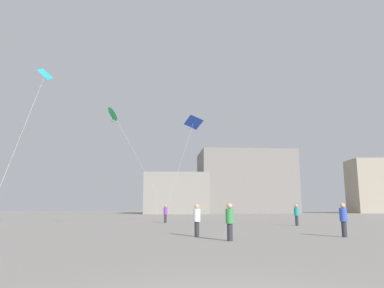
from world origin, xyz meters
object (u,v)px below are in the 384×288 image
person_in_green (230,220)px  kite_emerald_diamond (114,114)px  person_in_blue (343,218)px  person_in_white (197,219)px  person_in_purple (165,213)px  kite_cyan_delta (45,76)px  building_left_hall (177,194)px  building_centre_hall (245,182)px  person_in_teal (297,214)px  kite_cobalt_delta (193,123)px  building_right_hall (384,186)px

person_in_green → kite_emerald_diamond: bearing=170.0°
person_in_blue → person_in_green: person_in_blue is taller
person_in_white → person_in_green: (1.45, -2.57, 0.01)m
person_in_blue → person_in_purple: (-10.23, 17.84, 0.01)m
kite_cyan_delta → building_left_hall: size_ratio=0.73×
building_left_hall → building_centre_hall: size_ratio=0.64×
person_in_white → person_in_teal: (9.26, 11.20, 0.04)m
building_left_hall → person_in_white: bearing=-89.0°
person_in_purple → building_centre_hall: building_centre_hall is taller
person_in_blue → kite_cyan_delta: 24.76m
person_in_blue → kite_cobalt_delta: 18.93m
person_in_green → building_left_hall: size_ratio=0.11×
building_left_hall → person_in_teal: bearing=-79.6°
building_left_hall → building_centre_hall: (18.00, 6.87, 3.31)m
person_in_white → kite_emerald_diamond: kite_emerald_diamond is taller
person_in_blue → person_in_green: 6.77m
building_left_hall → building_right_hall: size_ratio=0.91×
person_in_green → building_centre_hall: (15.36, 77.48, 7.02)m
kite_emerald_diamond → kite_cyan_delta: size_ratio=0.77×
person_in_purple → kite_cyan_delta: 17.25m
kite_emerald_diamond → person_in_teal: bearing=1.7°
building_right_hall → building_centre_hall: bearing=175.4°
person_in_white → person_in_teal: person_in_teal is taller
person_in_blue → kite_emerald_diamond: kite_emerald_diamond is taller
person_in_white → building_left_hall: 68.15m
person_in_purple → building_right_hall: size_ratio=0.10×
kite_cyan_delta → building_centre_hall: 72.48m
building_left_hall → building_centre_hall: bearing=20.9°
person_in_purple → kite_emerald_diamond: bearing=-146.0°
kite_emerald_diamond → building_right_hall: size_ratio=0.52×
person_in_teal → kite_cyan_delta: (-21.37, -2.62, 11.25)m
person_in_white → person_in_teal: bearing=83.4°
person_in_white → person_in_purple: (-2.30, 17.22, 0.04)m
building_centre_hall → person_in_white: bearing=-102.6°
person_in_green → person_in_teal: 15.83m
kite_cobalt_delta → building_right_hall: size_ratio=0.52×
person_in_blue → kite_cobalt_delta: (-7.48, 15.03, 8.75)m
person_in_white → person_in_green: 2.95m
kite_cobalt_delta → kite_cyan_delta: kite_cyan_delta is taller
kite_cobalt_delta → building_left_hall: (-1.64, 53.63, -5.06)m
person_in_green → kite_cobalt_delta: (-1.00, 16.98, 8.77)m
person_in_blue → kite_emerald_diamond: (-14.67, 11.36, 8.64)m
building_right_hall → building_left_hall: bearing=-175.8°
kite_cobalt_delta → building_right_hall: bearing=47.7°
building_left_hall → building_right_hall: (54.00, 4.00, 2.26)m
person_in_white → person_in_teal: 14.53m
person_in_purple → person_in_teal: size_ratio=0.99×
person_in_blue → kite_cyan_delta: kite_cyan_delta is taller
person_in_blue → kite_cobalt_delta: kite_cobalt_delta is taller
kite_cyan_delta → person_in_purple: bearing=41.3°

